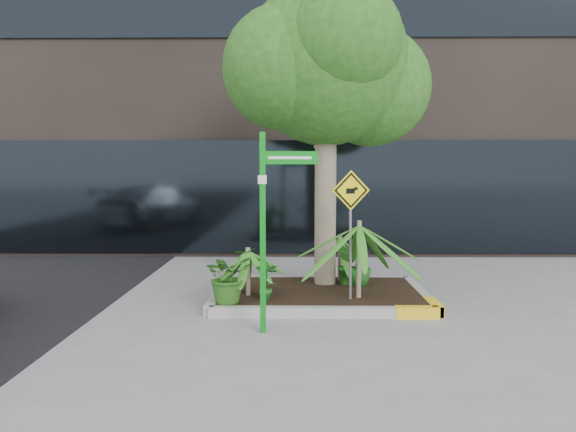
{
  "coord_description": "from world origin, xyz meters",
  "views": [
    {
      "loc": [
        -0.2,
        -8.45,
        2.09
      ],
      "look_at": [
        -0.3,
        0.2,
        1.33
      ],
      "focal_mm": 35.0,
      "sensor_mm": 36.0,
      "label": 1
    }
  ],
  "objects": [
    {
      "name": "palm_back",
      "position": [
        0.58,
        1.1,
        0.88
      ],
      "size": [
        0.88,
        0.88,
        0.98
      ],
      "color": "gray",
      "rests_on": "ground"
    },
    {
      "name": "planter",
      "position": [
        0.23,
        0.27,
        0.1
      ],
      "size": [
        3.35,
        2.36,
        0.15
      ],
      "color": "#9E9E99",
      "rests_on": "ground"
    },
    {
      "name": "cattle_sign",
      "position": [
        0.62,
        -0.31,
        1.43
      ],
      "size": [
        0.56,
        0.18,
        1.89
      ],
      "rotation": [
        0.0,
        0.0,
        0.28
      ],
      "color": "slate",
      "rests_on": "ground"
    },
    {
      "name": "street_sign_post",
      "position": [
        -0.56,
        -1.45,
        1.56
      ],
      "size": [
        0.77,
        0.74,
        2.52
      ],
      "rotation": [
        0.0,
        0.0,
        0.1
      ],
      "color": "#0B8218",
      "rests_on": "ground"
    },
    {
      "name": "shrub_b",
      "position": [
        0.86,
        0.64,
        0.51
      ],
      "size": [
        0.56,
        0.56,
        0.72
      ],
      "primitive_type": "imported",
      "rotation": [
        0.0,
        0.0,
        2.2
      ],
      "color": "#1D5E1C",
      "rests_on": "planter"
    },
    {
      "name": "palm_front",
      "position": [
        0.75,
        -0.22,
        1.23
      ],
      "size": [
        1.3,
        1.3,
        1.44
      ],
      "color": "gray",
      "rests_on": "ground"
    },
    {
      "name": "shrub_d",
      "position": [
        0.67,
        0.7,
        0.49
      ],
      "size": [
        0.51,
        0.51,
        0.68
      ],
      "primitive_type": "imported",
      "rotation": [
        0.0,
        0.0,
        5.22
      ],
      "color": "#22611C",
      "rests_on": "planter"
    },
    {
      "name": "shrub_c",
      "position": [
        -0.61,
        -0.44,
        0.45
      ],
      "size": [
        0.32,
        0.32,
        0.6
      ],
      "primitive_type": "imported",
      "rotation": [
        0.0,
        0.0,
        3.16
      ],
      "color": "#20631E",
      "rests_on": "planter"
    },
    {
      "name": "palm_left",
      "position": [
        -0.91,
        -0.07,
        0.83
      ],
      "size": [
        0.82,
        0.82,
        0.91
      ],
      "color": "gray",
      "rests_on": "ground"
    },
    {
      "name": "ground",
      "position": [
        0.0,
        0.0,
        0.0
      ],
      "size": [
        80.0,
        80.0,
        0.0
      ],
      "primitive_type": "plane",
      "color": "gray",
      "rests_on": "ground"
    },
    {
      "name": "tree",
      "position": [
        0.31,
        0.84,
        3.76
      ],
      "size": [
        3.43,
        3.05,
        5.15
      ],
      "color": "gray",
      "rests_on": "ground"
    },
    {
      "name": "shrub_a",
      "position": [
        -1.15,
        -0.55,
        0.55
      ],
      "size": [
        1.01,
        1.01,
        0.79
      ],
      "primitive_type": "imported",
      "rotation": [
        0.0,
        0.0,
        0.75
      ],
      "color": "#2B5F1B",
      "rests_on": "planter"
    }
  ]
}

